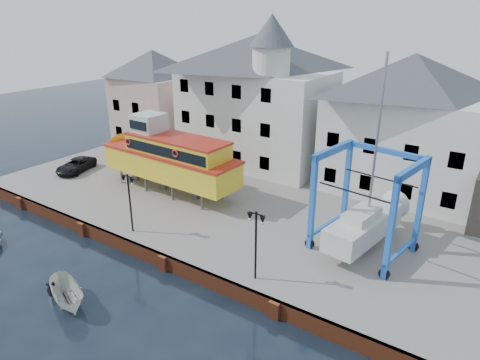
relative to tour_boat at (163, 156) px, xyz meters
The scene contains 12 objects.
ground 11.63m from the tour_boat, 47.00° to the right, with size 140.00×140.00×0.00m, color black.
hardstanding 8.76m from the tour_boat, 22.00° to the left, with size 44.00×22.00×1.00m, color slate.
quay_wall 11.39m from the tour_boat, 46.62° to the right, with size 44.00×0.47×1.00m.
building_pink 14.70m from the tour_boat, 136.51° to the left, with size 8.00×7.00×10.30m.
building_white_main 11.23m from the tour_boat, 76.07° to the left, with size 14.00×8.30×14.00m.
building_white_right 19.97m from the tour_boat, 33.79° to the left, with size 12.00×8.00×11.20m.
lamp_post_left 7.62m from the tour_boat, 63.06° to the right, with size 1.12×0.32×4.20m.
lamp_post_right 15.07m from the tour_boat, 26.78° to the right, with size 1.12×0.32×4.20m.
tour_boat is the anchor object (origin of this frame).
travel_lift 17.44m from the tour_boat, ahead, with size 6.23×8.22×12.10m.
van 10.33m from the tour_boat, behind, with size 2.00×4.34×1.21m, color black.
motorboat_a 15.06m from the tour_boat, 67.85° to the right, with size 1.41×3.75×1.45m, color beige.
Camera 1 is at (16.84, -16.26, 15.08)m, focal length 32.00 mm.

